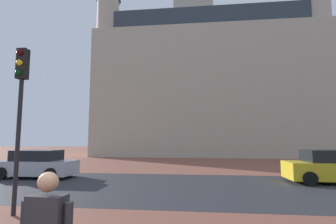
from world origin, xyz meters
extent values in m
plane|color=brown|center=(0.00, 10.00, 0.00)|extent=(120.00, 120.00, 0.00)
cube|color=#2D2D33|center=(0.00, 9.70, 0.00)|extent=(120.00, 7.84, 0.00)
cube|color=#B2A893|center=(3.06, 34.53, 7.89)|extent=(28.70, 14.69, 15.79)
cube|color=#2D3842|center=(3.06, 34.53, 16.99)|extent=(26.40, 13.52, 2.40)
cube|color=#B2A893|center=(1.20, 34.53, 14.74)|extent=(5.48, 5.48, 29.48)
cylinder|color=#B2A893|center=(-9.79, 28.69, 10.09)|extent=(2.80, 2.80, 20.17)
cylinder|color=#B2A893|center=(15.91, 28.69, 9.59)|extent=(2.80, 2.80, 19.18)
cube|color=black|center=(-0.02, 0.89, 1.19)|extent=(0.29, 0.15, 0.40)
sphere|color=#9E7556|center=(-0.03, 0.79, 1.62)|extent=(0.22, 0.22, 0.22)
cube|color=gold|center=(7.99, 11.43, 0.59)|extent=(4.13, 1.79, 0.82)
cube|color=black|center=(7.99, 11.43, 1.29)|extent=(2.31, 1.58, 0.58)
cylinder|color=black|center=(6.63, 10.53, 0.32)|extent=(0.64, 0.22, 0.64)
cylinder|color=black|center=(6.63, 12.32, 0.32)|extent=(0.64, 0.22, 0.64)
cube|color=#B2B2BC|center=(-7.20, 11.43, 0.55)|extent=(4.13, 1.77, 0.75)
cube|color=black|center=(-7.20, 11.43, 1.21)|extent=(2.31, 1.56, 0.56)
cylinder|color=black|center=(-8.56, 10.54, 0.32)|extent=(0.64, 0.22, 0.64)
cylinder|color=black|center=(-8.56, 12.31, 0.32)|extent=(0.64, 0.22, 0.64)
cylinder|color=black|center=(-5.84, 10.54, 0.32)|extent=(0.64, 0.22, 0.64)
cylinder|color=black|center=(-5.84, 12.31, 0.32)|extent=(0.64, 0.22, 0.64)
cylinder|color=black|center=(-3.46, 4.84, 1.92)|extent=(0.12, 0.12, 3.83)
cube|color=black|center=(-3.46, 4.84, 4.28)|extent=(0.28, 0.24, 0.90)
sphere|color=#390606|center=(-3.46, 4.71, 4.58)|extent=(0.18, 0.18, 0.18)
sphere|color=yellow|center=(-3.46, 4.71, 4.28)|extent=(0.18, 0.18, 0.18)
sphere|color=#06330C|center=(-3.46, 4.71, 3.98)|extent=(0.18, 0.18, 0.18)
camera|label=1|loc=(1.61, -1.91, 2.09)|focal=27.32mm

